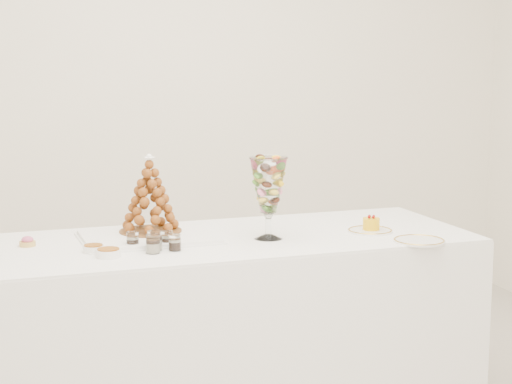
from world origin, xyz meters
name	(u,v)px	position (x,y,z in m)	size (l,w,h in m)	color
buffet_table	(234,324)	(0.05, 0.37, 0.39)	(2.07, 0.92, 0.77)	white
lace_tray	(149,237)	(-0.31, 0.43, 0.78)	(0.54, 0.40, 0.02)	white
macaron_vase	(268,186)	(0.18, 0.30, 0.99)	(0.16, 0.16, 0.34)	white
cake_plate	(370,231)	(0.64, 0.31, 0.77)	(0.19, 0.19, 0.01)	white
spare_plate	(419,241)	(0.76, 0.06, 0.77)	(0.21, 0.21, 0.01)	white
pink_tart	(27,242)	(-0.80, 0.43, 0.79)	(0.07, 0.07, 0.04)	tan
verrine_a	(133,240)	(-0.39, 0.28, 0.80)	(0.05, 0.05, 0.07)	white
verrine_b	(155,241)	(-0.32, 0.22, 0.81)	(0.06, 0.06, 0.08)	white
verrine_c	(167,238)	(-0.26, 0.28, 0.80)	(0.05, 0.05, 0.06)	white
verrine_d	(153,244)	(-0.33, 0.17, 0.81)	(0.05, 0.05, 0.07)	white
verrine_e	(175,243)	(-0.24, 0.19, 0.80)	(0.05, 0.05, 0.06)	white
ramekin_back	(93,249)	(-0.55, 0.25, 0.78)	(0.08, 0.08, 0.03)	white
ramekin_front	(108,253)	(-0.50, 0.15, 0.78)	(0.09, 0.09, 0.03)	white
croquembouche	(150,194)	(-0.29, 0.49, 0.95)	(0.27, 0.27, 0.33)	brown
mousse_cake	(371,224)	(0.65, 0.31, 0.81)	(0.07, 0.07, 0.06)	#F5B60B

